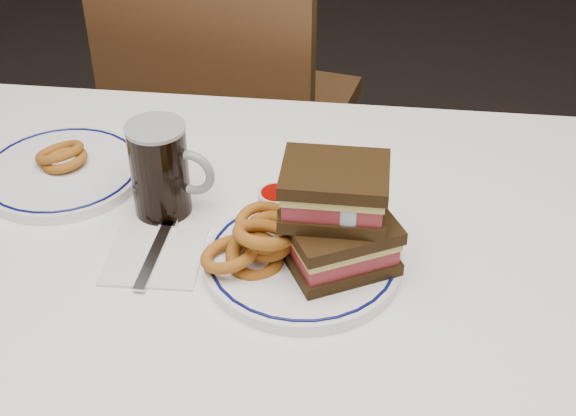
# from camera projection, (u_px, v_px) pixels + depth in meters

# --- Properties ---
(dining_table) EXTENTS (1.27, 0.87, 0.75)m
(dining_table) POSITION_uv_depth(u_px,v_px,m) (209.00, 317.00, 1.10)
(dining_table) COLOR white
(dining_table) RESTS_ON floor
(chair_far) EXTENTS (0.55, 0.55, 1.01)m
(chair_far) POSITION_uv_depth(u_px,v_px,m) (227.00, 105.00, 1.77)
(chair_far) COLOR #4B3118
(chair_far) RESTS_ON floor
(main_plate) EXTENTS (0.25, 0.25, 0.02)m
(main_plate) POSITION_uv_depth(u_px,v_px,m) (303.00, 260.00, 1.02)
(main_plate) COLOR white
(main_plate) RESTS_ON dining_table
(reuben_sandwich) EXTENTS (0.16, 0.15, 0.13)m
(reuben_sandwich) POSITION_uv_depth(u_px,v_px,m) (337.00, 217.00, 0.97)
(reuben_sandwich) COLOR black
(reuben_sandwich) RESTS_ON main_plate
(onion_rings_main) EXTENTS (0.13, 0.12, 0.09)m
(onion_rings_main) POSITION_uv_depth(u_px,v_px,m) (257.00, 242.00, 1.00)
(onion_rings_main) COLOR brown
(onion_rings_main) RESTS_ON main_plate
(ketchup_ramekin) EXTENTS (0.05, 0.05, 0.03)m
(ketchup_ramekin) POSITION_uv_depth(u_px,v_px,m) (276.00, 200.00, 1.09)
(ketchup_ramekin) COLOR silver
(ketchup_ramekin) RESTS_ON main_plate
(beer_mug) EXTENTS (0.12, 0.08, 0.13)m
(beer_mug) POSITION_uv_depth(u_px,v_px,m) (161.00, 169.00, 1.08)
(beer_mug) COLOR black
(beer_mug) RESTS_ON dining_table
(water_glass) EXTENTS (0.08, 0.08, 0.13)m
(water_glass) POSITION_uv_depth(u_px,v_px,m) (348.00, 230.00, 0.98)
(water_glass) COLOR #9AB3C7
(water_glass) RESTS_ON dining_table
(far_plate) EXTENTS (0.24, 0.24, 0.02)m
(far_plate) POSITION_uv_depth(u_px,v_px,m) (62.00, 172.00, 1.18)
(far_plate) COLOR white
(far_plate) RESTS_ON dining_table
(onion_rings_far) EXTENTS (0.08, 0.08, 0.05)m
(onion_rings_far) POSITION_uv_depth(u_px,v_px,m) (62.00, 156.00, 1.18)
(onion_rings_far) COLOR brown
(onion_rings_far) RESTS_ON far_plate
(napkin_fork) EXTENTS (0.13, 0.16, 0.01)m
(napkin_fork) POSITION_uv_depth(u_px,v_px,m) (155.00, 255.00, 1.04)
(napkin_fork) COLOR silver
(napkin_fork) RESTS_ON dining_table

